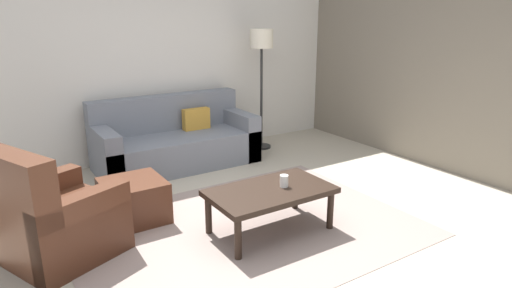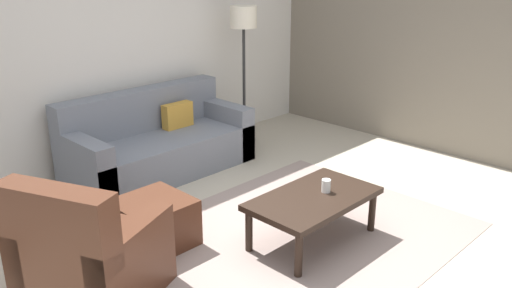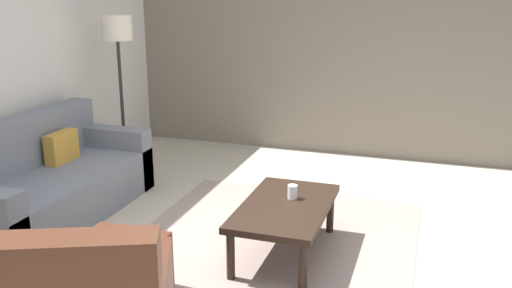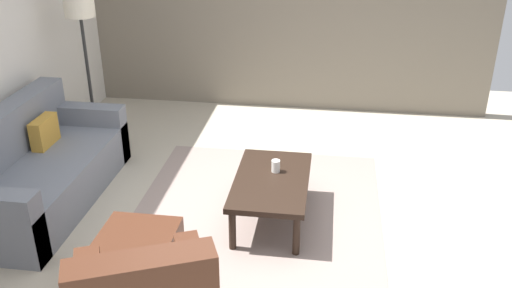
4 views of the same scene
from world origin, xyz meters
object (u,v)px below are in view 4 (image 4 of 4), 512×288
ottoman (138,257)px  lamp_standing (81,21)px  couch_main (33,172)px  coffee_table (272,184)px  cup (276,166)px

ottoman → lamp_standing: (2.34, 1.33, 1.21)m
lamp_standing → couch_main: bearing=179.3°
ottoman → coffee_table: coffee_table is taller
coffee_table → cup: size_ratio=10.13×
cup → ottoman: bearing=140.5°
coffee_table → cup: (0.13, -0.02, 0.11)m
couch_main → ottoman: (-0.98, -1.35, -0.10)m
coffee_table → lamp_standing: lamp_standing is taller
ottoman → couch_main: bearing=54.1°
ottoman → cup: size_ratio=5.16×
couch_main → lamp_standing: 1.76m
couch_main → coffee_table: size_ratio=1.84×
couch_main → ottoman: 1.67m
ottoman → coffee_table: size_ratio=0.51×
coffee_table → cup: cup is taller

